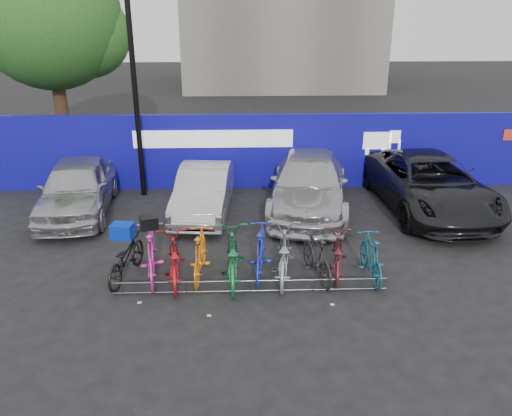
{
  "coord_description": "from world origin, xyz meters",
  "views": [
    {
      "loc": [
        -0.19,
        -9.45,
        5.36
      ],
      "look_at": [
        0.21,
        2.0,
        0.84
      ],
      "focal_mm": 35.0,
      "sensor_mm": 36.0,
      "label": 1
    }
  ],
  "objects_px": {
    "bike_rack": "(250,286)",
    "bike_9": "(371,257)",
    "car_2": "(309,183)",
    "bike_3": "(200,254)",
    "bike_0": "(126,258)",
    "car_0": "(77,187)",
    "lamppost": "(135,89)",
    "bike_8": "(337,255)",
    "bike_1": "(152,253)",
    "bike_2": "(173,260)",
    "car_1": "(204,191)",
    "bike_7": "(317,257)",
    "bike_5": "(261,251)",
    "tree": "(56,20)",
    "car_3": "(428,183)",
    "bike_6": "(283,254)",
    "bike_4": "(232,257)"
  },
  "relations": [
    {
      "from": "bike_rack",
      "to": "car_1",
      "type": "bearing_deg",
      "value": 105.09
    },
    {
      "from": "bike_0",
      "to": "bike_6",
      "type": "height_order",
      "value": "bike_6"
    },
    {
      "from": "lamppost",
      "to": "car_2",
      "type": "distance_m",
      "value": 5.75
    },
    {
      "from": "bike_1",
      "to": "bike_2",
      "type": "bearing_deg",
      "value": 157.29
    },
    {
      "from": "bike_rack",
      "to": "car_3",
      "type": "relative_size",
      "value": 1.0
    },
    {
      "from": "bike_1",
      "to": "bike_8",
      "type": "relative_size",
      "value": 1.14
    },
    {
      "from": "bike_1",
      "to": "bike_2",
      "type": "xyz_separation_m",
      "value": [
        0.47,
        -0.12,
        -0.1
      ]
    },
    {
      "from": "bike_rack",
      "to": "bike_0",
      "type": "bearing_deg",
      "value": 164.28
    },
    {
      "from": "bike_3",
      "to": "car_0",
      "type": "bearing_deg",
      "value": -42.47
    },
    {
      "from": "car_2",
      "to": "tree",
      "type": "bearing_deg",
      "value": 154.51
    },
    {
      "from": "bike_5",
      "to": "bike_9",
      "type": "distance_m",
      "value": 2.35
    },
    {
      "from": "car_1",
      "to": "bike_3",
      "type": "bearing_deg",
      "value": -83.6
    },
    {
      "from": "bike_5",
      "to": "bike_8",
      "type": "distance_m",
      "value": 1.65
    },
    {
      "from": "car_0",
      "to": "bike_0",
      "type": "xyz_separation_m",
      "value": [
        2.12,
        -3.82,
        -0.3
      ]
    },
    {
      "from": "lamppost",
      "to": "bike_1",
      "type": "height_order",
      "value": "lamppost"
    },
    {
      "from": "car_2",
      "to": "bike_2",
      "type": "distance_m",
      "value": 5.36
    },
    {
      "from": "bike_2",
      "to": "bike_9",
      "type": "bearing_deg",
      "value": 171.43
    },
    {
      "from": "bike_1",
      "to": "bike_7",
      "type": "relative_size",
      "value": 1.17
    },
    {
      "from": "bike_rack",
      "to": "bike_7",
      "type": "xyz_separation_m",
      "value": [
        1.44,
        0.59,
        0.34
      ]
    },
    {
      "from": "car_0",
      "to": "bike_8",
      "type": "relative_size",
      "value": 2.64
    },
    {
      "from": "car_3",
      "to": "bike_3",
      "type": "distance_m",
      "value": 7.33
    },
    {
      "from": "lamppost",
      "to": "car_3",
      "type": "relative_size",
      "value": 1.09
    },
    {
      "from": "bike_0",
      "to": "car_0",
      "type": "bearing_deg",
      "value": -49.61
    },
    {
      "from": "car_2",
      "to": "bike_9",
      "type": "xyz_separation_m",
      "value": [
        0.78,
        -4.16,
        -0.27
      ]
    },
    {
      "from": "bike_7",
      "to": "bike_2",
      "type": "bearing_deg",
      "value": -12.06
    },
    {
      "from": "bike_2",
      "to": "bike_9",
      "type": "distance_m",
      "value": 4.2
    },
    {
      "from": "car_2",
      "to": "bike_3",
      "type": "distance_m",
      "value": 4.91
    },
    {
      "from": "bike_rack",
      "to": "bike_2",
      "type": "bearing_deg",
      "value": 160.06
    },
    {
      "from": "car_0",
      "to": "bike_1",
      "type": "relative_size",
      "value": 2.32
    },
    {
      "from": "lamppost",
      "to": "car_3",
      "type": "height_order",
      "value": "lamppost"
    },
    {
      "from": "bike_2",
      "to": "bike_rack",
      "type": "bearing_deg",
      "value": 152.14
    },
    {
      "from": "car_1",
      "to": "bike_2",
      "type": "xyz_separation_m",
      "value": [
        -0.42,
        -3.85,
        -0.18
      ]
    },
    {
      "from": "bike_rack",
      "to": "car_3",
      "type": "height_order",
      "value": "car_3"
    },
    {
      "from": "car_2",
      "to": "bike_4",
      "type": "bearing_deg",
      "value": -108.57
    },
    {
      "from": "bike_3",
      "to": "bike_0",
      "type": "bearing_deg",
      "value": 2.84
    },
    {
      "from": "car_1",
      "to": "bike_7",
      "type": "height_order",
      "value": "car_1"
    },
    {
      "from": "car_2",
      "to": "bike_1",
      "type": "height_order",
      "value": "car_2"
    },
    {
      "from": "bike_2",
      "to": "car_2",
      "type": "bearing_deg",
      "value": -137.65
    },
    {
      "from": "car_0",
      "to": "bike_6",
      "type": "xyz_separation_m",
      "value": [
        5.48,
        -3.91,
        -0.23
      ]
    },
    {
      "from": "bike_1",
      "to": "bike_4",
      "type": "bearing_deg",
      "value": 166.57
    },
    {
      "from": "tree",
      "to": "bike_2",
      "type": "relative_size",
      "value": 4.22
    },
    {
      "from": "lamppost",
      "to": "bike_rack",
      "type": "xyz_separation_m",
      "value": [
        3.2,
        -6.0,
        -3.11
      ]
    },
    {
      "from": "lamppost",
      "to": "bike_9",
      "type": "xyz_separation_m",
      "value": [
        5.79,
        -5.46,
        -2.77
      ]
    },
    {
      "from": "car_1",
      "to": "bike_5",
      "type": "distance_m",
      "value": 3.96
    },
    {
      "from": "bike_0",
      "to": "bike_8",
      "type": "height_order",
      "value": "bike_0"
    },
    {
      "from": "bike_4",
      "to": "bike_0",
      "type": "bearing_deg",
      "value": -5.92
    },
    {
      "from": "bike_rack",
      "to": "bike_9",
      "type": "distance_m",
      "value": 2.66
    },
    {
      "from": "bike_3",
      "to": "bike_5",
      "type": "xyz_separation_m",
      "value": [
        1.3,
        0.03,
        0.04
      ]
    },
    {
      "from": "bike_2",
      "to": "bike_5",
      "type": "relative_size",
      "value": 0.99
    },
    {
      "from": "lamppost",
      "to": "bike_8",
      "type": "height_order",
      "value": "lamppost"
    }
  ]
}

